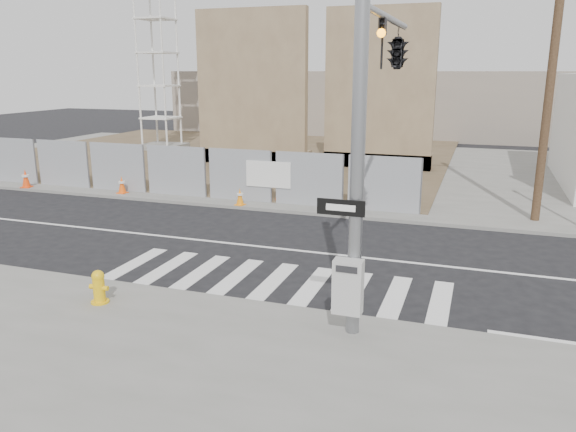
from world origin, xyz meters
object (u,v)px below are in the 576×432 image
(traffic_cone_b, at_px, (122,185))
(traffic_cone_d, at_px, (279,192))
(fire_hydrant, at_px, (99,287))
(crane_tower, at_px, (154,3))
(traffic_cone_c, at_px, (240,197))
(signal_pole, at_px, (386,83))
(traffic_cone_a, at_px, (26,179))

(traffic_cone_b, xyz_separation_m, traffic_cone_d, (6.64, 0.78, -0.01))
(fire_hydrant, relative_size, traffic_cone_d, 1.06)
(traffic_cone_b, bearing_deg, crane_tower, 114.46)
(traffic_cone_c, bearing_deg, traffic_cone_b, 176.25)
(crane_tower, relative_size, traffic_cone_c, 28.06)
(signal_pole, relative_size, traffic_cone_b, 9.79)
(traffic_cone_a, bearing_deg, traffic_cone_d, 5.74)
(traffic_cone_b, relative_size, traffic_cone_d, 1.02)
(fire_hydrant, relative_size, traffic_cone_b, 1.04)
(fire_hydrant, xyz_separation_m, traffic_cone_d, (0.32, 10.59, -0.03))
(fire_hydrant, relative_size, traffic_cone_a, 0.94)
(fire_hydrant, distance_m, traffic_cone_c, 9.49)
(crane_tower, bearing_deg, traffic_cone_b, -65.54)
(crane_tower, xyz_separation_m, traffic_cone_a, (1.00, -12.78, -8.52))
(traffic_cone_a, xyz_separation_m, traffic_cone_c, (10.13, 0.00, -0.07))
(crane_tower, xyz_separation_m, traffic_cone_d, (12.29, -11.65, -8.56))
(fire_hydrant, bearing_deg, traffic_cone_b, 114.42)
(signal_pole, height_order, traffic_cone_b, signal_pole)
(traffic_cone_a, xyz_separation_m, traffic_cone_d, (11.29, 1.13, -0.04))
(traffic_cone_b, distance_m, traffic_cone_c, 5.49)
(traffic_cone_a, bearing_deg, traffic_cone_b, 4.42)
(traffic_cone_b, distance_m, traffic_cone_d, 6.68)
(crane_tower, distance_m, traffic_cone_a, 15.39)
(traffic_cone_a, distance_m, traffic_cone_d, 11.34)
(fire_hydrant, xyz_separation_m, traffic_cone_b, (-6.31, 9.81, -0.02))
(fire_hydrant, bearing_deg, traffic_cone_c, 86.70)
(fire_hydrant, distance_m, traffic_cone_d, 10.59)
(signal_pole, bearing_deg, crane_tower, 132.57)
(signal_pole, xyz_separation_m, fire_hydrant, (-5.53, -3.19, -4.29))
(signal_pole, distance_m, crane_tower, 26.21)
(signal_pole, height_order, crane_tower, crane_tower)
(traffic_cone_c, height_order, traffic_cone_d, traffic_cone_d)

